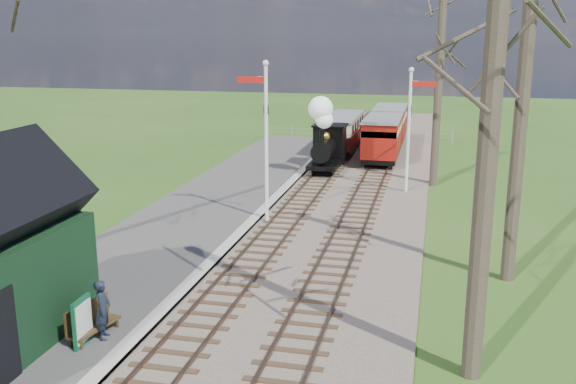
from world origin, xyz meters
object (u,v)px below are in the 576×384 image
object	(u,v)px
semaphore_far	(411,121)
bench	(90,321)
locomotive	(326,139)
red_carriage_b	(390,125)
person	(103,309)
coach	(343,131)
red_carriage_a	(382,138)
semaphore_near	(264,131)
sign_board	(83,322)

from	to	relation	value
semaphore_far	bench	size ratio (longest dim) A/B	3.80
locomotive	bench	xyz separation A→B (m)	(-2.20, -19.90, -1.27)
red_carriage_b	person	world-z (taller)	red_carriage_b
semaphore_far	person	size ratio (longest dim) A/B	3.96
coach	red_carriage_b	xyz separation A→B (m)	(2.60, 2.77, 0.08)
red_carriage_a	person	distance (m)	23.68
coach	red_carriage_a	xyz separation A→B (m)	(2.60, -2.73, 0.08)
semaphore_near	person	xyz separation A→B (m)	(-1.08, -10.53, -2.70)
semaphore_near	semaphore_far	xyz separation A→B (m)	(5.14, 6.00, -0.27)
coach	bench	xyz separation A→B (m)	(-2.21, -25.96, -0.78)
semaphore_far	coach	xyz separation A→B (m)	(-4.37, 9.45, -1.99)
locomotive	coach	world-z (taller)	locomotive
semaphore_near	sign_board	size ratio (longest dim) A/B	5.48
locomotive	bench	distance (m)	20.07
semaphore_near	coach	bearing A→B (deg)	87.15
semaphore_near	semaphore_far	distance (m)	7.91
coach	bench	size ratio (longest dim) A/B	4.22
semaphore_near	red_carriage_b	xyz separation A→B (m)	(3.37, 18.22, -2.18)
semaphore_near	bench	size ratio (longest dim) A/B	4.13
semaphore_near	person	bearing A→B (deg)	-95.88
coach	red_carriage_b	distance (m)	3.80
red_carriage_a	sign_board	size ratio (longest dim) A/B	4.32
semaphore_near	red_carriage_b	distance (m)	18.66
coach	sign_board	size ratio (longest dim) A/B	5.60
sign_board	person	xyz separation A→B (m)	(0.30, 0.40, 0.15)
locomotive	semaphore_far	bearing A→B (deg)	-37.75
semaphore_near	red_carriage_a	world-z (taller)	semaphore_near
bench	person	world-z (taller)	person
semaphore_near	red_carriage_b	size ratio (longest dim) A/B	1.27
semaphore_far	locomotive	distance (m)	5.75
semaphore_far	person	distance (m)	17.83
red_carriage_a	sign_board	bearing A→B (deg)	-101.36
coach	red_carriage_b	world-z (taller)	red_carriage_b
red_carriage_a	bench	world-z (taller)	red_carriage_a
red_carriage_b	locomotive	bearing A→B (deg)	-106.49
coach	bench	bearing A→B (deg)	-94.88
bench	person	distance (m)	0.49
locomotive	sign_board	world-z (taller)	locomotive
semaphore_near	red_carriage_a	bearing A→B (deg)	75.16
semaphore_near	sign_board	bearing A→B (deg)	-97.22
locomotive	bench	bearing A→B (deg)	-96.32
semaphore_near	bench	bearing A→B (deg)	-97.83
red_carriage_a	sign_board	xyz separation A→B (m)	(-4.76, -23.66, -0.68)
coach	semaphore_far	bearing A→B (deg)	-65.17
red_carriage_a	person	bearing A→B (deg)	-100.84
sign_board	red_carriage_a	bearing A→B (deg)	78.64
locomotive	person	bearing A→B (deg)	-95.28
coach	person	bearing A→B (deg)	-94.08
semaphore_near	coach	xyz separation A→B (m)	(0.77, 15.45, -2.26)
sign_board	bench	size ratio (longest dim) A/B	0.75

